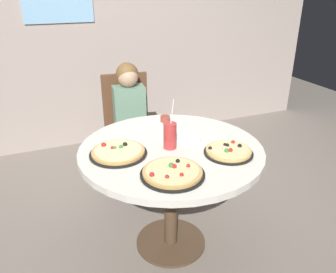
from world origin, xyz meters
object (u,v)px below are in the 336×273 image
diner_child (132,135)px  pizza_veggie (228,151)px  dining_table (171,163)px  plate_small (187,138)px  chair_wooden (128,122)px  pizza_pepperoni (172,173)px  pizza_cheese (118,152)px  soda_cup (170,136)px  sauce_bowl (165,119)px

diner_child → pizza_veggie: bearing=-74.9°
dining_table → plate_small: 0.20m
chair_wooden → pizza_pepperoni: bearing=-95.6°
pizza_pepperoni → plate_small: 0.47m
chair_wooden → pizza_pepperoni: size_ratio=2.79×
chair_wooden → pizza_cheese: bearing=-108.5°
dining_table → diner_child: 0.85m
dining_table → chair_wooden: size_ratio=1.19×
chair_wooden → pizza_veggie: 1.28m
dining_table → soda_cup: (-0.01, -0.01, 0.19)m
dining_table → pizza_pepperoni: size_ratio=3.30×
chair_wooden → pizza_pepperoni: (-0.13, -1.33, 0.24)m
chair_wooden → pizza_pepperoni: chair_wooden is taller
pizza_veggie → soda_cup: 0.36m
dining_table → diner_child: bearing=90.5°
diner_child → soda_cup: size_ratio=3.52×
diner_child → sauce_bowl: (0.13, -0.43, 0.29)m
diner_child → sauce_bowl: bearing=-73.2°
pizza_pepperoni → sauce_bowl: (0.25, 0.72, 0.00)m
pizza_cheese → soda_cup: bearing=-5.7°
soda_cup → sauce_bowl: soda_cup is taller
dining_table → pizza_pepperoni: (-0.12, -0.31, 0.12)m
pizza_cheese → plate_small: 0.47m
soda_cup → plate_small: soda_cup is taller
diner_child → soda_cup: diner_child is taller
dining_table → chair_wooden: (0.01, 1.02, -0.11)m
soda_cup → dining_table: bearing=30.9°
dining_table → pizza_pepperoni: 0.36m
diner_child → pizza_veggie: size_ratio=3.74×
pizza_pepperoni → dining_table: bearing=68.5°
dining_table → plate_small: bearing=27.5°
chair_wooden → soda_cup: soda_cup is taller
pizza_cheese → soda_cup: (0.31, -0.03, 0.06)m
diner_child → pizza_veggie: 1.12m
sauce_bowl → dining_table: bearing=-106.9°
soda_cup → pizza_veggie: bearing=-35.5°
chair_wooden → sauce_bowl: 0.67m
soda_cup → pizza_cheese: bearing=174.3°
pizza_veggie → diner_child: bearing=105.1°
dining_table → pizza_pepperoni: bearing=-111.5°
chair_wooden → soda_cup: size_ratio=3.09×
soda_cup → sauce_bowl: size_ratio=4.40×
soda_cup → chair_wooden: bearing=89.0°
pizza_cheese → dining_table: bearing=-4.5°
sauce_bowl → pizza_pepperoni: bearing=-108.9°
sauce_bowl → chair_wooden: bearing=100.5°
pizza_veggie → pizza_pepperoni: (-0.40, -0.10, -0.00)m
chair_wooden → pizza_veggie: bearing=-77.7°
pizza_veggie → sauce_bowl: bearing=104.0°
pizza_veggie → soda_cup: soda_cup is taller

